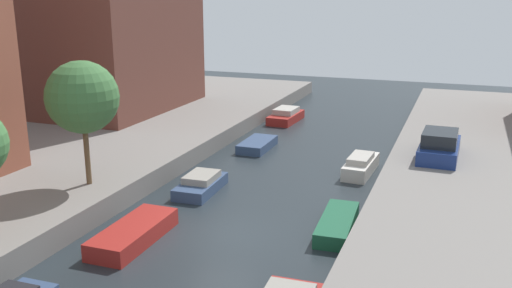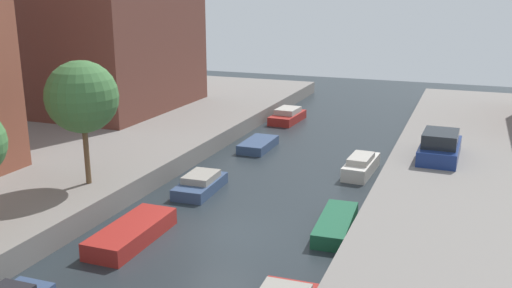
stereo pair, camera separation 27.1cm
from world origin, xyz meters
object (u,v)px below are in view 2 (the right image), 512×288
(street_tree_3, at_px, (82,97))
(moored_boat_right_3, at_px, (336,224))
(moored_boat_left_2, at_px, (132,233))
(moored_boat_right_4, at_px, (361,165))
(moored_boat_left_4, at_px, (258,145))
(moored_boat_left_3, at_px, (201,184))
(parked_car, at_px, (440,147))
(moored_boat_left_5, at_px, (288,116))

(street_tree_3, bearing_deg, moored_boat_right_3, 5.79)
(moored_boat_left_2, distance_m, moored_boat_right_4, 13.00)
(moored_boat_left_2, height_order, moored_boat_right_3, moored_boat_left_2)
(moored_boat_left_2, bearing_deg, moored_boat_left_4, 90.50)
(moored_boat_left_3, relative_size, moored_boat_right_3, 0.86)
(moored_boat_left_3, bearing_deg, moored_boat_right_4, 39.51)
(moored_boat_left_4, bearing_deg, parked_car, -8.77)
(moored_boat_left_4, bearing_deg, moored_boat_right_3, -54.73)
(moored_boat_left_4, bearing_deg, moored_boat_left_3, -89.39)
(moored_boat_left_5, relative_size, moored_boat_right_4, 1.03)
(moored_boat_left_2, bearing_deg, moored_boat_left_3, 90.34)
(moored_boat_left_2, bearing_deg, street_tree_3, 146.10)
(moored_boat_right_4, bearing_deg, parked_car, 12.70)
(moored_boat_left_4, distance_m, moored_boat_right_4, 7.08)
(moored_boat_left_4, bearing_deg, moored_boat_right_4, -20.25)
(moored_boat_left_5, xyz_separation_m, moored_boat_right_3, (7.70, -17.59, -0.13))
(street_tree_3, bearing_deg, moored_boat_left_3, 40.61)
(moored_boat_left_5, bearing_deg, moored_boat_left_4, -85.37)
(moored_boat_left_2, distance_m, moored_boat_left_4, 13.70)
(moored_boat_left_4, bearing_deg, moored_boat_left_2, -89.50)
(street_tree_3, relative_size, moored_boat_left_2, 1.28)
(moored_boat_left_5, bearing_deg, moored_boat_right_3, -66.36)
(parked_car, height_order, moored_boat_right_3, parked_car)
(moored_boat_left_5, bearing_deg, parked_car, -39.82)
(moored_boat_left_3, relative_size, moored_boat_left_5, 0.89)
(moored_boat_left_2, xyz_separation_m, moored_boat_right_4, (6.52, 11.25, 0.10))
(moored_boat_left_5, height_order, moored_boat_right_3, moored_boat_left_5)
(moored_boat_left_5, bearing_deg, moored_boat_right_4, -54.10)
(moored_boat_left_3, xyz_separation_m, moored_boat_right_3, (7.00, -2.17, -0.07))
(parked_car, xyz_separation_m, moored_boat_left_5, (-11.01, 9.17, -1.18))
(parked_car, height_order, moored_boat_left_4, parked_car)
(street_tree_3, height_order, moored_boat_left_5, street_tree_3)
(moored_boat_left_2, xyz_separation_m, moored_boat_left_3, (-0.03, 5.85, 0.02))
(street_tree_3, bearing_deg, parked_car, 33.99)
(moored_boat_right_3, distance_m, moored_boat_right_4, 7.59)
(street_tree_3, distance_m, moored_boat_left_4, 12.58)
(parked_car, distance_m, moored_boat_left_5, 14.38)
(moored_boat_right_3, bearing_deg, moored_boat_left_2, -152.19)
(moored_boat_right_3, bearing_deg, moored_boat_left_4, 125.27)
(moored_boat_left_3, relative_size, moored_boat_left_4, 1.03)
(street_tree_3, xyz_separation_m, moored_boat_right_4, (10.36, 8.67, -4.39))
(moored_boat_left_3, distance_m, moored_boat_left_4, 7.86)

